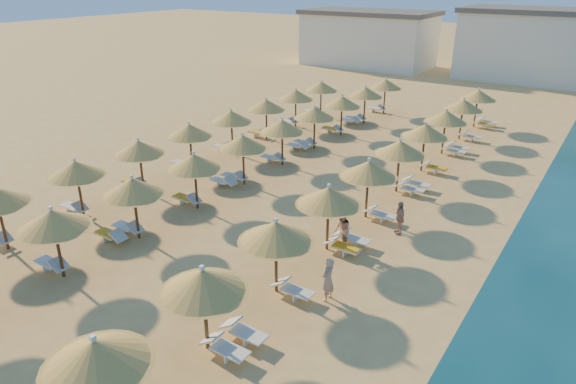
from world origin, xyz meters
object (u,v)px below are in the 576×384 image
Objects in this scene: beachgoer_a at (328,280)px; beachgoer_c at (400,218)px; parasol_row_east at (369,170)px; parasol_row_west at (243,143)px; beachgoer_b at (342,230)px.

beachgoer_c is at bearing -179.64° from beachgoer_a.
beachgoer_a is at bearing -75.17° from parasol_row_east.
parasol_row_west reaches higher than beachgoer_b.
parasol_row_east reaches higher than beachgoer_b.
beachgoer_c is at bearing -4.39° from parasol_row_west.
parasol_row_west is 9.39m from beachgoer_c.
parasol_row_west is 22.99× the size of beachgoer_b.
parasol_row_east reaches higher than beachgoer_a.
parasol_row_west is 8.59m from beachgoer_b.
beachgoer_b is 3.73m from beachgoer_a.
beachgoer_b reaches higher than beachgoer_c.
beachgoer_a is (1.33, -3.49, -0.03)m from beachgoer_b.
beachgoer_c is 0.92× the size of beachgoer_a.
beachgoer_c is at bearing 112.61° from beachgoer_b.
parasol_row_east is 23.83× the size of beachgoer_a.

